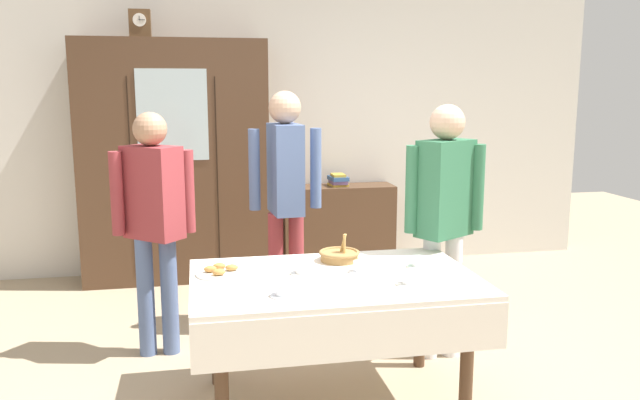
{
  "coord_description": "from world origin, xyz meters",
  "views": [
    {
      "loc": [
        -0.71,
        -3.44,
        1.74
      ],
      "look_at": [
        0.0,
        0.2,
        1.08
      ],
      "focal_mm": 35.69,
      "sensor_mm": 36.0,
      "label": 1
    }
  ],
  "objects_px": {
    "person_by_cabinet": "(444,207)",
    "person_behind_table_left": "(286,185)",
    "bread_basket": "(339,255)",
    "spoon_center": "(451,285)",
    "dining_table": "(335,296)",
    "person_behind_table_right": "(154,211)",
    "pastry_plate": "(221,272)",
    "mantel_clock": "(140,24)",
    "book_stack": "(338,180)",
    "tea_cup_mid_right": "(419,262)",
    "spoon_back_edge": "(353,287)",
    "bookshelf_low": "(338,227)",
    "tea_cup_near_right": "(409,280)",
    "wall_cabinet": "(175,162)",
    "tea_cup_far_left": "(303,269)",
    "tea_cup_near_left": "(283,291)"
  },
  "relations": [
    {
      "from": "tea_cup_mid_right",
      "to": "spoon_back_edge",
      "type": "distance_m",
      "value": 0.54
    },
    {
      "from": "mantel_clock",
      "to": "wall_cabinet",
      "type": "bearing_deg",
      "value": 0.15
    },
    {
      "from": "spoon_center",
      "to": "person_behind_table_left",
      "type": "relative_size",
      "value": 0.07
    },
    {
      "from": "person_behind_table_right",
      "to": "bookshelf_low",
      "type": "bearing_deg",
      "value": 47.49
    },
    {
      "from": "mantel_clock",
      "to": "person_behind_table_left",
      "type": "bearing_deg",
      "value": -52.16
    },
    {
      "from": "tea_cup_mid_right",
      "to": "person_by_cabinet",
      "type": "xyz_separation_m",
      "value": [
        0.3,
        0.39,
        0.24
      ]
    },
    {
      "from": "person_behind_table_right",
      "to": "dining_table",
      "type": "bearing_deg",
      "value": -42.13
    },
    {
      "from": "person_by_cabinet",
      "to": "person_behind_table_left",
      "type": "bearing_deg",
      "value": 141.39
    },
    {
      "from": "bread_basket",
      "to": "spoon_back_edge",
      "type": "distance_m",
      "value": 0.51
    },
    {
      "from": "tea_cup_near_left",
      "to": "person_behind_table_right",
      "type": "bearing_deg",
      "value": 120.62
    },
    {
      "from": "dining_table",
      "to": "mantel_clock",
      "type": "relative_size",
      "value": 6.42
    },
    {
      "from": "bookshelf_low",
      "to": "wall_cabinet",
      "type": "bearing_deg",
      "value": -178.08
    },
    {
      "from": "mantel_clock",
      "to": "person_by_cabinet",
      "type": "relative_size",
      "value": 0.15
    },
    {
      "from": "tea_cup_far_left",
      "to": "person_by_cabinet",
      "type": "xyz_separation_m",
      "value": [
        0.98,
        0.4,
        0.24
      ]
    },
    {
      "from": "tea_cup_near_right",
      "to": "pastry_plate",
      "type": "relative_size",
      "value": 0.46
    },
    {
      "from": "mantel_clock",
      "to": "person_behind_table_right",
      "type": "relative_size",
      "value": 0.15
    },
    {
      "from": "wall_cabinet",
      "to": "bookshelf_low",
      "type": "bearing_deg",
      "value": 1.92
    },
    {
      "from": "bread_basket",
      "to": "pastry_plate",
      "type": "bearing_deg",
      "value": -168.73
    },
    {
      "from": "dining_table",
      "to": "book_stack",
      "type": "relative_size",
      "value": 6.78
    },
    {
      "from": "person_behind_table_right",
      "to": "wall_cabinet",
      "type": "bearing_deg",
      "value": 86.92
    },
    {
      "from": "tea_cup_near_left",
      "to": "bread_basket",
      "type": "xyz_separation_m",
      "value": [
        0.41,
        0.58,
        0.01
      ]
    },
    {
      "from": "bread_basket",
      "to": "spoon_center",
      "type": "bearing_deg",
      "value": -51.35
    },
    {
      "from": "tea_cup_mid_right",
      "to": "mantel_clock",
      "type": "bearing_deg",
      "value": 123.8
    },
    {
      "from": "dining_table",
      "to": "person_behind_table_right",
      "type": "relative_size",
      "value": 0.97
    },
    {
      "from": "wall_cabinet",
      "to": "tea_cup_mid_right",
      "type": "xyz_separation_m",
      "value": [
        1.41,
        -2.48,
        -0.32
      ]
    },
    {
      "from": "mantel_clock",
      "to": "book_stack",
      "type": "height_order",
      "value": "mantel_clock"
    },
    {
      "from": "bread_basket",
      "to": "pastry_plate",
      "type": "distance_m",
      "value": 0.71
    },
    {
      "from": "tea_cup_near_right",
      "to": "person_behind_table_right",
      "type": "relative_size",
      "value": 0.08
    },
    {
      "from": "bread_basket",
      "to": "person_behind_table_right",
      "type": "relative_size",
      "value": 0.15
    },
    {
      "from": "dining_table",
      "to": "person_by_cabinet",
      "type": "height_order",
      "value": "person_by_cabinet"
    },
    {
      "from": "tea_cup_far_left",
      "to": "spoon_center",
      "type": "xyz_separation_m",
      "value": [
        0.72,
        -0.35,
        -0.02
      ]
    },
    {
      "from": "dining_table",
      "to": "spoon_back_edge",
      "type": "relative_size",
      "value": 12.94
    },
    {
      "from": "wall_cabinet",
      "to": "tea_cup_far_left",
      "type": "relative_size",
      "value": 16.54
    },
    {
      "from": "dining_table",
      "to": "mantel_clock",
      "type": "xyz_separation_m",
      "value": [
        -1.15,
        2.59,
        1.64
      ]
    },
    {
      "from": "spoon_back_edge",
      "to": "spoon_center",
      "type": "height_order",
      "value": "same"
    },
    {
      "from": "spoon_back_edge",
      "to": "mantel_clock",
      "type": "bearing_deg",
      "value": 113.52
    },
    {
      "from": "dining_table",
      "to": "person_behind_table_right",
      "type": "bearing_deg",
      "value": 137.87
    },
    {
      "from": "bread_basket",
      "to": "spoon_center",
      "type": "relative_size",
      "value": 2.02
    },
    {
      "from": "bookshelf_low",
      "to": "spoon_center",
      "type": "xyz_separation_m",
      "value": [
        -0.05,
        -2.88,
        0.33
      ]
    },
    {
      "from": "spoon_back_edge",
      "to": "person_by_cabinet",
      "type": "relative_size",
      "value": 0.07
    },
    {
      "from": "bread_basket",
      "to": "person_by_cabinet",
      "type": "bearing_deg",
      "value": 13.78
    },
    {
      "from": "person_behind_table_right",
      "to": "tea_cup_near_left",
      "type": "bearing_deg",
      "value": -59.38
    },
    {
      "from": "book_stack",
      "to": "tea_cup_near_left",
      "type": "distance_m",
      "value": 3.03
    },
    {
      "from": "bookshelf_low",
      "to": "spoon_center",
      "type": "relative_size",
      "value": 8.99
    },
    {
      "from": "wall_cabinet",
      "to": "spoon_back_edge",
      "type": "bearing_deg",
      "value": -70.92
    },
    {
      "from": "person_behind_table_left",
      "to": "person_by_cabinet",
      "type": "xyz_separation_m",
      "value": [
        0.91,
        -0.73,
        -0.05
      ]
    },
    {
      "from": "spoon_back_edge",
      "to": "bookshelf_low",
      "type": "bearing_deg",
      "value": 78.92
    },
    {
      "from": "tea_cup_near_left",
      "to": "bookshelf_low",
      "type": "bearing_deg",
      "value": 72.27
    },
    {
      "from": "tea_cup_near_right",
      "to": "person_by_cabinet",
      "type": "distance_m",
      "value": 0.88
    },
    {
      "from": "wall_cabinet",
      "to": "tea_cup_near_left",
      "type": "distance_m",
      "value": 2.91
    }
  ]
}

